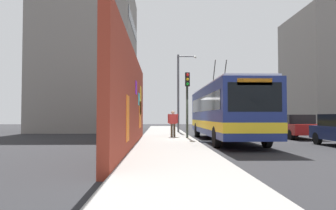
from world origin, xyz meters
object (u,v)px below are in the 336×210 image
object	(u,v)px
parked_car_red	(294,126)
parked_car_champagne	(266,124)
city_bus	(225,111)
traffic_light	(187,94)
street_lamp	(180,87)
pedestrian_midblock	(173,121)

from	to	relation	value
parked_car_red	parked_car_champagne	world-z (taller)	same
city_bus	parked_car_champagne	world-z (taller)	city_bus
traffic_light	street_lamp	bearing A→B (deg)	-0.64
pedestrian_midblock	parked_car_red	bearing A→B (deg)	-85.28
parked_car_red	parked_car_champagne	distance (m)	5.57
pedestrian_midblock	street_lamp	distance (m)	7.02
parked_car_red	traffic_light	size ratio (longest dim) A/B	1.18
street_lamp	parked_car_red	bearing A→B (deg)	-128.13
traffic_light	parked_car_champagne	bearing A→B (deg)	-44.87
parked_car_red	pedestrian_midblock	size ratio (longest dim) A/B	2.83
parked_car_champagne	traffic_light	xyz separation A→B (m)	(-7.38, 7.35, 2.03)
street_lamp	city_bus	bearing A→B (deg)	-166.02
city_bus	street_lamp	world-z (taller)	street_lamp
parked_car_red	city_bus	bearing A→B (deg)	116.51
city_bus	parked_car_red	xyz separation A→B (m)	(2.59, -5.20, -0.97)
pedestrian_midblock	city_bus	bearing A→B (deg)	-122.79
parked_car_champagne	street_lamp	size ratio (longest dim) A/B	0.71
pedestrian_midblock	traffic_light	size ratio (longest dim) A/B	0.42
city_bus	street_lamp	xyz separation A→B (m)	(8.30, 2.07, 2.12)
city_bus	parked_car_champagne	bearing A→B (deg)	-32.49
traffic_light	pedestrian_midblock	bearing A→B (deg)	36.05
city_bus	traffic_light	world-z (taller)	city_bus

